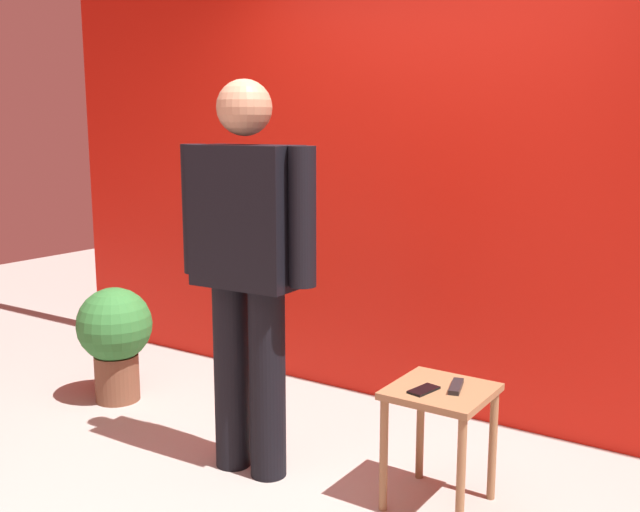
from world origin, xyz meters
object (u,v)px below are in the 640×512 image
Objects in this scene: standing_person at (247,260)px; potted_plant at (115,334)px; tv_remote at (456,386)px; side_table at (440,412)px; cell_phone at (424,390)px.

potted_plant is at bearing 168.41° from standing_person.
side_table is at bearing -168.77° from tv_remote.
potted_plant is (-1.23, 0.25, -0.61)m from standing_person.
potted_plant is at bearing 163.47° from tv_remote.
potted_plant is at bearing 178.55° from side_table.
tv_remote is (0.06, 0.03, 0.12)m from side_table.
standing_person is 3.44× the size of side_table.
potted_plant reaches higher than cell_phone.
standing_person is 12.68× the size of cell_phone.
tv_remote is at bearing 13.64° from standing_person.
standing_person reaches higher than side_table.
cell_phone is (0.84, 0.13, -0.49)m from standing_person.
standing_person reaches higher than cell_phone.
cell_phone is 0.14m from tv_remote.
standing_person is at bearing -167.29° from side_table.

